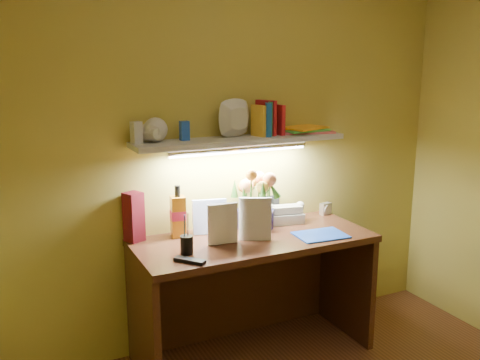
% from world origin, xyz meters
% --- Properties ---
extents(desk, '(1.40, 0.60, 0.75)m').
position_xyz_m(desk, '(0.00, 1.20, 0.38)').
color(desk, '#32180D').
rests_on(desk, ground).
extents(flower_bouquet, '(0.31, 0.31, 0.40)m').
position_xyz_m(flower_bouquet, '(0.10, 1.36, 0.95)').
color(flower_bouquet, '#150F3E').
rests_on(flower_bouquet, desk).
extents(telephone, '(0.24, 0.20, 0.13)m').
position_xyz_m(telephone, '(0.32, 1.38, 0.81)').
color(telephone, beige).
rests_on(telephone, desk).
extents(desk_clock, '(0.09, 0.05, 0.08)m').
position_xyz_m(desk_clock, '(0.65, 1.41, 0.79)').
color(desk_clock, silver).
rests_on(desk_clock, desk).
extents(whisky_bottle, '(0.09, 0.09, 0.31)m').
position_xyz_m(whisky_bottle, '(-0.39, 1.41, 0.90)').
color(whisky_bottle, '#A9600F').
rests_on(whisky_bottle, desk).
extents(whisky_box, '(0.12, 0.12, 0.28)m').
position_xyz_m(whisky_box, '(-0.64, 1.44, 0.89)').
color(whisky_box, maroon).
rests_on(whisky_box, desk).
extents(pen_cup, '(0.07, 0.07, 0.17)m').
position_xyz_m(pen_cup, '(-0.44, 1.12, 0.83)').
color(pen_cup, black).
rests_on(pen_cup, desk).
extents(art_card, '(0.21, 0.08, 0.20)m').
position_xyz_m(art_card, '(-0.20, 1.39, 0.85)').
color(art_card, white).
rests_on(art_card, desk).
extents(tv_remote, '(0.14, 0.16, 0.02)m').
position_xyz_m(tv_remote, '(-0.47, 0.99, 0.76)').
color(tv_remote, black).
rests_on(tv_remote, desk).
extents(blue_folder, '(0.31, 0.24, 0.01)m').
position_xyz_m(blue_folder, '(0.37, 1.06, 0.75)').
color(blue_folder, blue).
rests_on(blue_folder, desk).
extents(desk_book_a, '(0.18, 0.05, 0.24)m').
position_xyz_m(desk_book_a, '(-0.30, 1.18, 0.87)').
color(desk_book_a, white).
rests_on(desk_book_a, desk).
extents(desk_book_b, '(0.18, 0.10, 0.25)m').
position_xyz_m(desk_book_b, '(-0.10, 1.19, 0.88)').
color(desk_book_b, silver).
rests_on(desk_book_b, desk).
extents(wall_shelf, '(1.31, 0.34, 0.24)m').
position_xyz_m(wall_shelf, '(-0.01, 1.38, 1.34)').
color(wall_shelf, silver).
rests_on(wall_shelf, ground).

